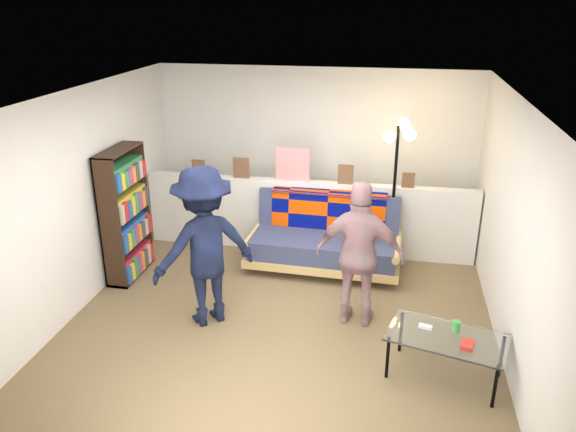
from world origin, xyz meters
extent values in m
plane|color=brown|center=(0.00, 0.00, 0.00)|extent=(5.00, 5.00, 0.00)
cube|color=silver|center=(0.00, 2.50, 1.20)|extent=(4.50, 0.10, 2.40)
cube|color=silver|center=(-2.25, 0.00, 1.20)|extent=(0.10, 5.00, 2.40)
cube|color=silver|center=(2.25, 0.00, 1.20)|extent=(0.10, 5.00, 2.40)
cube|color=white|center=(0.00, 0.00, 2.40)|extent=(4.50, 5.00, 0.10)
cube|color=silver|center=(0.00, 1.80, 0.50)|extent=(4.45, 0.15, 1.00)
cube|color=brown|center=(-1.50, 1.78, 1.11)|extent=(0.18, 0.02, 0.22)
cube|color=brown|center=(-0.90, 1.78, 1.14)|extent=(0.22, 0.02, 0.28)
cube|color=white|center=(-0.20, 1.78, 1.23)|extent=(0.45, 0.02, 0.45)
cube|color=brown|center=(0.50, 1.78, 1.13)|extent=(0.20, 0.02, 0.26)
cube|color=brown|center=(1.30, 1.78, 1.10)|extent=(0.16, 0.02, 0.20)
cube|color=tan|center=(0.30, 1.28, 0.15)|extent=(1.97, 0.94, 0.10)
cube|color=#363E62|center=(0.29, 1.23, 0.33)|extent=(1.87, 0.79, 0.25)
cube|color=#363E62|center=(0.31, 1.61, 0.63)|extent=(1.85, 0.31, 0.58)
cylinder|color=tan|center=(-0.62, 1.31, 0.41)|extent=(0.13, 0.87, 0.09)
cylinder|color=tan|center=(1.21, 1.24, 0.41)|extent=(0.13, 0.87, 0.09)
cube|color=#040F6F|center=(0.31, 1.53, 0.63)|extent=(1.48, 0.16, 0.53)
cube|color=#040F6F|center=(0.31, 1.66, 0.92)|extent=(1.49, 0.31, 0.03)
sphere|color=orange|center=(0.75, 1.21, 0.60)|extent=(0.31, 0.31, 0.31)
cube|color=black|center=(-2.21, 0.69, 0.81)|extent=(0.02, 0.81, 1.62)
cube|color=black|center=(-2.08, 0.30, 0.81)|extent=(0.27, 0.02, 1.62)
cube|color=black|center=(-2.08, 1.09, 0.81)|extent=(0.27, 0.02, 1.62)
cube|color=black|center=(-2.08, 0.69, 1.61)|extent=(0.27, 0.81, 0.02)
cube|color=black|center=(-2.08, 0.69, 0.02)|extent=(0.27, 0.81, 0.04)
cube|color=black|center=(-2.08, 0.69, 0.43)|extent=(0.27, 0.77, 0.02)
cube|color=black|center=(-2.08, 0.69, 0.81)|extent=(0.27, 0.77, 0.02)
cube|color=black|center=(-2.08, 0.69, 1.19)|extent=(0.27, 0.77, 0.02)
cube|color=#B12336|center=(-2.06, 0.69, 0.18)|extent=(0.20, 0.76, 0.27)
cube|color=blue|center=(-2.06, 0.69, 0.58)|extent=(0.20, 0.76, 0.25)
cube|color=gold|center=(-2.06, 0.69, 0.96)|extent=(0.20, 0.76, 0.27)
cube|color=#2D7D47|center=(-2.06, 0.69, 1.33)|extent=(0.20, 0.76, 0.25)
cylinder|color=black|center=(1.16, -0.81, 0.21)|extent=(0.04, 0.04, 0.42)
cylinder|color=black|center=(2.06, -1.05, 0.21)|extent=(0.04, 0.04, 0.42)
cylinder|color=black|center=(1.28, -0.37, 0.21)|extent=(0.04, 0.04, 0.42)
cylinder|color=black|center=(2.18, -0.61, 0.21)|extent=(0.04, 0.04, 0.42)
cube|color=silver|center=(1.67, -0.71, 0.43)|extent=(1.15, 0.82, 0.02)
cube|color=silver|center=(1.48, -0.61, 0.45)|extent=(0.13, 0.08, 0.03)
cube|color=red|center=(1.83, -0.84, 0.46)|extent=(0.14, 0.17, 0.04)
cylinder|color=green|center=(1.75, -0.60, 0.49)|extent=(0.09, 0.09, 0.10)
cylinder|color=black|center=(1.13, 1.62, 0.02)|extent=(0.32, 0.32, 0.03)
cylinder|color=black|center=(1.13, 1.62, 0.92)|extent=(0.05, 0.05, 1.83)
sphere|color=#FFC672|center=(1.02, 1.71, 1.67)|extent=(0.15, 0.15, 0.15)
sphere|color=#FFC672|center=(1.26, 1.55, 1.75)|extent=(0.15, 0.15, 0.15)
sphere|color=#FFC672|center=(1.19, 1.74, 1.83)|extent=(0.15, 0.15, 0.15)
imported|color=black|center=(-0.78, -0.15, 0.86)|extent=(1.27, 1.21, 1.73)
imported|color=pink|center=(0.82, 0.10, 0.79)|extent=(0.96, 0.47, 1.58)
camera|label=1|loc=(1.06, -5.19, 3.30)|focal=35.00mm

